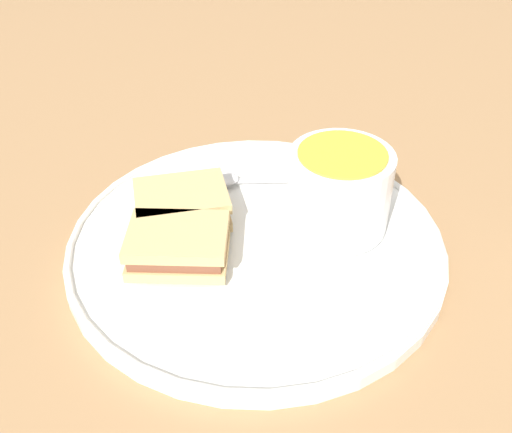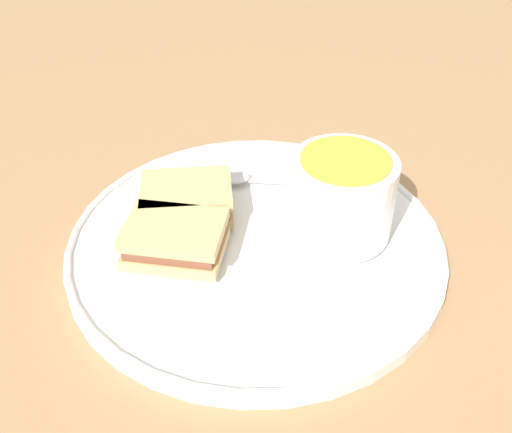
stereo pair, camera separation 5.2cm
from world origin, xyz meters
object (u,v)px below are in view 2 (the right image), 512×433
(soup_bowl, at_px, (342,196))
(spoon, at_px, (244,178))
(sandwich_half_far, at_px, (175,239))
(sandwich_half_near, at_px, (187,199))

(soup_bowl, xyz_separation_m, spoon, (0.12, 0.01, -0.03))
(sandwich_half_far, bearing_deg, spoon, -68.55)
(spoon, xyz_separation_m, sandwich_half_near, (-0.01, 0.07, 0.01))
(sandwich_half_near, height_order, sandwich_half_far, same)
(spoon, distance_m, sandwich_half_far, 0.12)
(sandwich_half_near, distance_m, sandwich_half_far, 0.06)
(soup_bowl, relative_size, sandwich_half_near, 0.88)
(soup_bowl, height_order, spoon, soup_bowl)
(spoon, height_order, sandwich_half_far, sandwich_half_far)
(soup_bowl, bearing_deg, spoon, 6.59)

